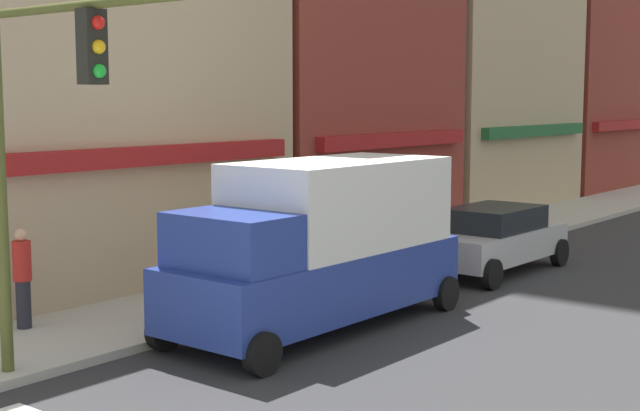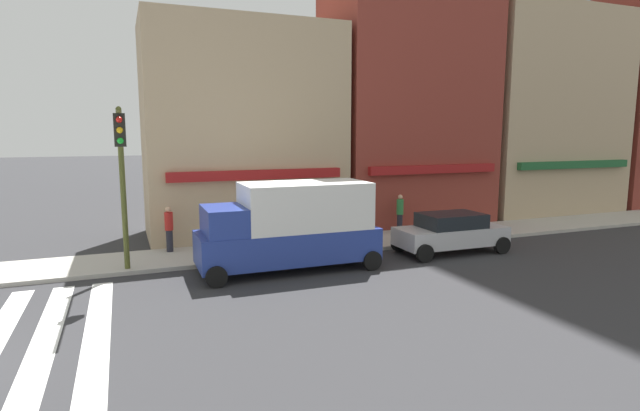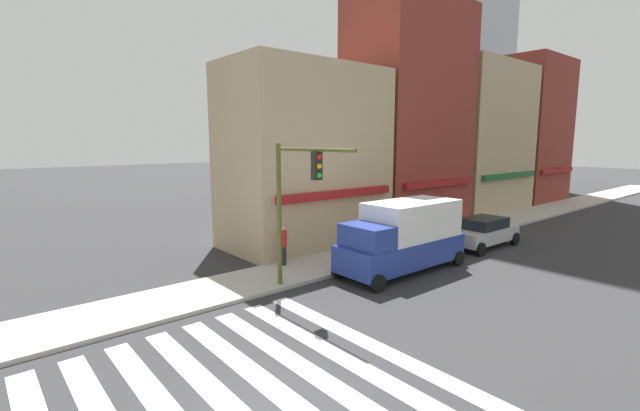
{
  "view_description": "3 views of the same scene",
  "coord_description": "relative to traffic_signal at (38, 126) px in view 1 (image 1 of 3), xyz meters",
  "views": [
    {
      "loc": [
        -2.52,
        -5.22,
        4.17
      ],
      "look_at": [
        11.52,
        6.0,
        2.0
      ],
      "focal_mm": 50.0,
      "sensor_mm": 36.0,
      "label": 1
    },
    {
      "loc": [
        4.59,
        -11.39,
        4.74
      ],
      "look_at": [
        11.52,
        6.0,
        2.0
      ],
      "focal_mm": 28.0,
      "sensor_mm": 36.0,
      "label": 2
    },
    {
      "loc": [
        -4.47,
        -6.77,
        5.63
      ],
      "look_at": [
        4.6,
        4.0,
        3.5
      ],
      "focal_mm": 24.0,
      "sensor_mm": 36.0,
      "label": 3
    }
  ],
  "objects": [
    {
      "name": "storefront_row",
      "position": [
        18.9,
        6.08,
        2.41
      ],
      "size": [
        34.73,
        5.3,
        14.55
      ],
      "color": "tan",
      "rests_on": "ground_plane"
    },
    {
      "name": "sedan_silver",
      "position": [
        11.99,
        -0.72,
        -2.95
      ],
      "size": [
        4.42,
        2.02,
        1.59
      ],
      "rotation": [
        0.0,
        0.0,
        -0.01
      ],
      "color": "#B7B7BC",
      "rests_on": "ground_plane"
    },
    {
      "name": "pedestrian_red_jacket",
      "position": [
        1.58,
        2.98,
        -2.72
      ],
      "size": [
        0.32,
        0.32,
        1.77
      ],
      "rotation": [
        0.0,
        0.0,
        4.19
      ],
      "color": "#23232D",
      "rests_on": "sidewalk_left"
    },
    {
      "name": "pedestrian_green_top",
      "position": [
        11.83,
        2.93,
        -2.72
      ],
      "size": [
        0.32,
        0.32,
        1.77
      ],
      "rotation": [
        0.0,
        0.0,
        4.22
      ],
      "color": "#23232D",
      "rests_on": "sidewalk_left"
    },
    {
      "name": "fire_hydrant",
      "position": [
        4.21,
        0.98,
        -3.18
      ],
      "size": [
        0.24,
        0.24,
        0.84
      ],
      "color": "red",
      "rests_on": "sidewalk_left"
    },
    {
      "name": "traffic_signal",
      "position": [
        0.0,
        0.0,
        0.0
      ],
      "size": [
        0.32,
        4.15,
        5.54
      ],
      "color": "#474C1E",
      "rests_on": "ground_plane"
    },
    {
      "name": "box_truck_blue",
      "position": [
        5.31,
        -0.72,
        -2.2
      ],
      "size": [
        6.22,
        2.42,
        3.04
      ],
      "rotation": [
        0.0,
        0.0,
        -0.01
      ],
      "color": "navy",
      "rests_on": "ground_plane"
    }
  ]
}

